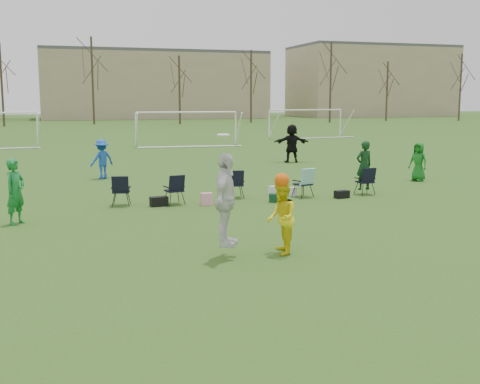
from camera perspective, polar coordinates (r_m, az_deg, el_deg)
name	(u,v)px	position (r m, az deg, el deg)	size (l,w,h in m)	color
ground	(327,262)	(12.72, 8.23, -6.58)	(260.00, 260.00, 0.00)	#2E561B
fielder_green_near	(15,192)	(17.27, -20.52, 0.04)	(0.65, 0.43, 1.78)	#15772F
fielder_blue	(102,159)	(26.15, -12.96, 3.05)	(1.08, 0.62, 1.67)	#174AB2
fielder_green_far	(418,162)	(25.87, 16.56, 2.77)	(0.78, 0.51, 1.59)	#12661A
fielder_black	(292,143)	(32.25, 4.93, 4.62)	(1.89, 0.60, 2.03)	black
center_contest	(249,207)	(12.81, 0.86, -1.42)	(2.12, 1.25, 2.64)	silver
sideline_setup	(268,182)	(20.43, 2.70, 0.93)	(9.21, 1.79, 1.89)	#0E3415
goal_mid	(187,119)	(44.07, -5.08, 6.92)	(7.40, 0.63, 2.46)	white
goal_right	(306,115)	(53.51, 6.27, 7.23)	(7.35, 1.14, 2.46)	white
tree_line	(96,85)	(81.11, -13.54, 9.80)	(110.28, 3.28, 11.40)	#382B21
building_row	(123,84)	(107.76, -11.02, 10.06)	(126.00, 16.00, 13.00)	tan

